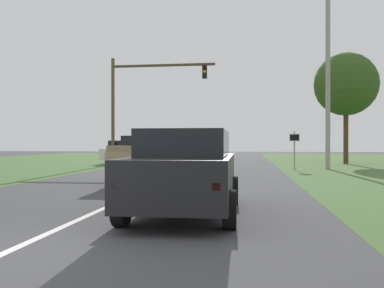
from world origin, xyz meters
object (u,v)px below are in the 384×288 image
at_px(utility_pole_right, 328,84).
at_px(traffic_light, 139,94).
at_px(oak_tree_right, 346,85).
at_px(pickup_truck_lead, 150,158).
at_px(red_suv_near, 186,169).
at_px(crossing_suv_far, 131,152).
at_px(keep_moving_sign, 294,145).

bearing_deg(utility_pole_right, traffic_light, 164.76).
bearing_deg(oak_tree_right, pickup_truck_lead, -124.11).
relative_size(red_suv_near, traffic_light, 0.65).
bearing_deg(pickup_truck_lead, crossing_suv_far, 109.04).
xyz_separation_m(red_suv_near, crossing_suv_far, (-7.39, 21.14, -0.06)).
height_order(oak_tree_right, crossing_suv_far, oak_tree_right).
bearing_deg(traffic_light, oak_tree_right, 12.68).
relative_size(pickup_truck_lead, traffic_light, 0.65).
relative_size(crossing_suv_far, utility_pole_right, 0.44).
xyz_separation_m(pickup_truck_lead, oak_tree_right, (11.18, 16.51, 5.05)).
height_order(red_suv_near, traffic_light, traffic_light).
bearing_deg(utility_pole_right, crossing_suv_far, 161.50).
relative_size(oak_tree_right, utility_pole_right, 0.82).
bearing_deg(pickup_truck_lead, keep_moving_sign, 53.22).
xyz_separation_m(pickup_truck_lead, utility_pole_right, (8.60, 9.67, 4.16)).
bearing_deg(oak_tree_right, utility_pole_right, -110.66).
xyz_separation_m(keep_moving_sign, crossing_suv_far, (-11.44, 5.43, -0.52)).
xyz_separation_m(traffic_light, utility_pole_right, (12.58, -3.43, -0.00)).
height_order(keep_moving_sign, crossing_suv_far, keep_moving_sign).
xyz_separation_m(pickup_truck_lead, keep_moving_sign, (6.54, 8.75, 0.48)).
bearing_deg(keep_moving_sign, oak_tree_right, 59.11).
distance_m(pickup_truck_lead, traffic_light, 14.31).
relative_size(oak_tree_right, crossing_suv_far, 1.87).
bearing_deg(utility_pole_right, red_suv_near, -110.16).
xyz_separation_m(oak_tree_right, utility_pole_right, (-2.58, -6.84, -0.89)).
distance_m(oak_tree_right, crossing_suv_far, 17.02).
relative_size(red_suv_near, oak_tree_right, 0.60).
bearing_deg(crossing_suv_far, oak_tree_right, 8.22).
xyz_separation_m(red_suv_near, pickup_truck_lead, (-2.50, 6.96, -0.02)).
bearing_deg(crossing_suv_far, pickup_truck_lead, -70.96).
xyz_separation_m(red_suv_near, oak_tree_right, (8.68, 23.46, 5.03)).
height_order(pickup_truck_lead, oak_tree_right, oak_tree_right).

